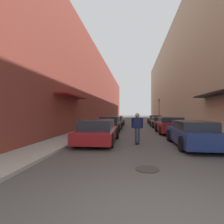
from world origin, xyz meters
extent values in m
plane|color=#4C4947|center=(0.00, 22.89, 0.00)|extent=(125.87, 125.87, 0.00)
cube|color=#A3A099|center=(-4.44, 28.61, 0.06)|extent=(1.80, 57.21, 0.12)
cube|color=#A3A099|center=(4.44, 28.61, 0.06)|extent=(1.80, 57.21, 0.12)
cube|color=brown|center=(-7.34, 28.61, 5.18)|extent=(4.00, 57.21, 10.37)
cube|color=maroon|center=(-4.94, 10.01, 2.90)|extent=(1.00, 4.80, 0.12)
cube|color=tan|center=(7.34, 28.61, 7.63)|extent=(4.00, 57.21, 15.25)
cube|color=black|center=(4.94, 10.01, 2.90)|extent=(1.00, 4.80, 0.12)
cube|color=maroon|center=(-2.39, 7.01, 0.47)|extent=(2.02, 4.63, 0.56)
cube|color=#232833|center=(-2.39, 6.78, 1.01)|extent=(1.74, 2.43, 0.53)
cylinder|color=black|center=(-3.32, 8.43, 0.35)|extent=(0.18, 0.69, 0.69)
cylinder|color=black|center=(-1.46, 8.43, 0.35)|extent=(0.18, 0.69, 0.69)
cylinder|color=black|center=(-3.32, 5.59, 0.35)|extent=(0.18, 0.69, 0.69)
cylinder|color=black|center=(-1.46, 5.59, 0.35)|extent=(0.18, 0.69, 0.69)
cube|color=#232326|center=(-2.51, 13.20, 0.48)|extent=(1.86, 4.67, 0.61)
cube|color=#232833|center=(-2.51, 12.96, 1.05)|extent=(1.60, 2.44, 0.53)
cylinder|color=black|center=(-3.37, 14.63, 0.32)|extent=(0.18, 0.63, 0.63)
cylinder|color=black|center=(-1.64, 14.63, 0.32)|extent=(0.18, 0.63, 0.63)
cylinder|color=black|center=(-3.37, 11.76, 0.32)|extent=(0.18, 0.63, 0.63)
cylinder|color=black|center=(-1.64, 11.76, 0.32)|extent=(0.18, 0.63, 0.63)
cube|color=#232326|center=(-2.58, 18.78, 0.49)|extent=(1.84, 4.69, 0.64)
cube|color=#232833|center=(-2.58, 18.55, 1.03)|extent=(1.59, 2.45, 0.45)
cylinder|color=black|center=(-3.44, 20.22, 0.30)|extent=(0.18, 0.60, 0.60)
cylinder|color=black|center=(-1.72, 20.22, 0.30)|extent=(0.18, 0.60, 0.60)
cylinder|color=black|center=(-3.44, 17.34, 0.30)|extent=(0.18, 0.60, 0.60)
cylinder|color=black|center=(-1.72, 17.34, 0.30)|extent=(0.18, 0.60, 0.60)
cube|color=navy|center=(2.48, 6.49, 0.51)|extent=(1.75, 4.44, 0.65)
cube|color=#232833|center=(2.48, 6.27, 1.05)|extent=(1.53, 2.31, 0.42)
cylinder|color=black|center=(1.63, 7.86, 0.34)|extent=(0.18, 0.67, 0.67)
cylinder|color=black|center=(3.32, 7.86, 0.34)|extent=(0.18, 0.67, 0.67)
cylinder|color=black|center=(1.63, 5.11, 0.34)|extent=(0.18, 0.67, 0.67)
cylinder|color=black|center=(3.32, 5.11, 0.34)|extent=(0.18, 0.67, 0.67)
cube|color=maroon|center=(2.44, 11.76, 0.54)|extent=(1.85, 3.99, 0.70)
cube|color=#232833|center=(2.44, 11.56, 1.09)|extent=(1.62, 2.08, 0.41)
cylinder|color=black|center=(1.55, 12.99, 0.35)|extent=(0.18, 0.69, 0.69)
cylinder|color=black|center=(3.34, 12.99, 0.35)|extent=(0.18, 0.69, 0.69)
cylinder|color=black|center=(1.55, 10.52, 0.35)|extent=(0.18, 0.69, 0.69)
cylinder|color=black|center=(3.34, 10.52, 0.35)|extent=(0.18, 0.69, 0.69)
cube|color=#515459|center=(2.52, 17.33, 0.47)|extent=(1.95, 4.22, 0.57)
cube|color=#232833|center=(2.52, 17.13, 0.96)|extent=(1.69, 2.21, 0.40)
cylinder|color=black|center=(1.61, 18.63, 0.34)|extent=(0.18, 0.68, 0.68)
cylinder|color=black|center=(3.43, 18.63, 0.34)|extent=(0.18, 0.68, 0.68)
cylinder|color=black|center=(1.61, 16.04, 0.34)|extent=(0.18, 0.68, 0.68)
cylinder|color=black|center=(3.43, 16.04, 0.34)|extent=(0.18, 0.68, 0.68)
cube|color=black|center=(2.60, 23.02, 0.48)|extent=(1.80, 4.46, 0.63)
cube|color=#232833|center=(2.60, 22.80, 1.02)|extent=(1.56, 2.33, 0.43)
cylinder|color=black|center=(1.75, 24.40, 0.31)|extent=(0.18, 0.61, 0.61)
cylinder|color=black|center=(3.44, 24.40, 0.31)|extent=(0.18, 0.61, 0.61)
cylinder|color=black|center=(1.75, 21.65, 0.31)|extent=(0.18, 0.61, 0.61)
cylinder|color=black|center=(3.44, 21.65, 0.31)|extent=(0.18, 0.61, 0.61)
cube|color=black|center=(-0.21, 6.88, 0.07)|extent=(0.20, 0.78, 0.02)
cylinder|color=beige|center=(-0.29, 7.13, 0.03)|extent=(0.03, 0.06, 0.06)
cylinder|color=beige|center=(-0.14, 7.13, 0.03)|extent=(0.03, 0.06, 0.06)
cylinder|color=beige|center=(-0.29, 6.63, 0.03)|extent=(0.03, 0.06, 0.06)
cylinder|color=beige|center=(-0.14, 6.63, 0.03)|extent=(0.03, 0.06, 0.06)
cylinder|color=#2D3351|center=(-0.29, 6.88, 0.45)|extent=(0.11, 0.11, 0.75)
cylinder|color=#2D3351|center=(-0.14, 6.88, 0.45)|extent=(0.11, 0.11, 0.75)
cube|color=#191E4C|center=(-0.21, 6.88, 1.11)|extent=(0.45, 0.20, 0.58)
sphere|color=tan|center=(-0.21, 6.88, 1.52)|extent=(0.24, 0.24, 0.24)
cylinder|color=#191E4C|center=(-0.48, 6.88, 1.11)|extent=(0.09, 0.09, 0.54)
cylinder|color=#191E4C|center=(0.05, 6.88, 1.11)|extent=(0.09, 0.09, 0.54)
cylinder|color=#332D28|center=(0.00, 2.62, 0.01)|extent=(0.70, 0.70, 0.02)
cylinder|color=#2D2D2D|center=(4.01, 28.80, 2.07)|extent=(0.10, 0.10, 3.90)
cube|color=#332D0F|center=(4.01, 28.80, 3.80)|extent=(0.16, 0.16, 0.45)
sphere|color=red|center=(4.01, 28.71, 3.91)|extent=(0.11, 0.11, 0.11)
camera|label=1|loc=(-0.39, -2.63, 1.70)|focal=28.00mm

